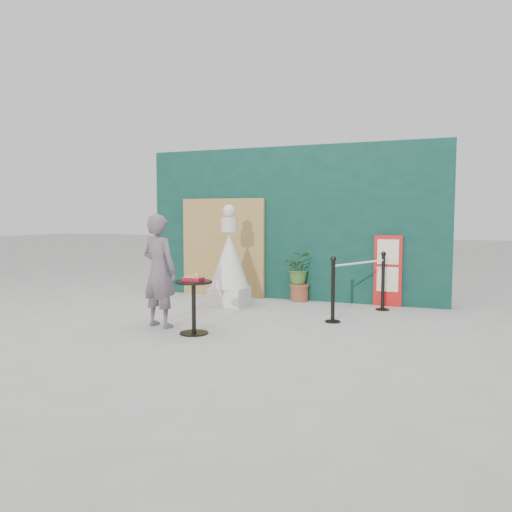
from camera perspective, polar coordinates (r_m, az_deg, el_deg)
name	(u,v)px	position (r m, az deg, el deg)	size (l,w,h in m)	color
ground	(225,333)	(7.17, -3.51, -8.73)	(60.00, 60.00, 0.00)	#ADAAA5
back_wall	(292,223)	(9.92, 4.08, 3.74)	(6.00, 0.30, 3.00)	#0A2F26
bamboo_fence	(223,248)	(10.25, -3.79, 0.97)	(1.80, 0.08, 2.00)	tan
woman	(159,271)	(7.52, -10.99, -1.69)	(0.61, 0.40, 1.68)	slate
menu_board	(388,271)	(9.40, 14.83, -1.65)	(0.50, 0.07, 1.30)	red
statue	(229,265)	(9.19, -3.05, -0.98)	(0.72, 0.72, 1.85)	silver
cafe_table	(194,299)	(7.04, -7.14, -4.86)	(0.52, 0.52, 0.75)	black
food_basket	(194,278)	(7.00, -7.14, -2.53)	(0.26, 0.19, 0.11)	#B11228
planter	(300,272)	(9.67, 5.00, -1.89)	(0.57, 0.49, 0.96)	brown
stanchion_barrier	(359,286)	(8.41, 11.74, -3.39)	(0.84, 1.54, 1.03)	black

